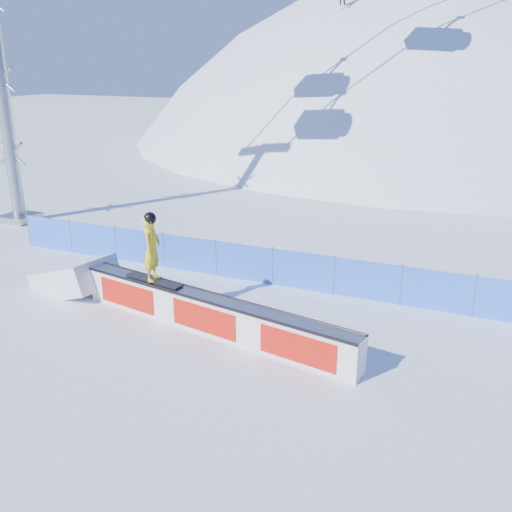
% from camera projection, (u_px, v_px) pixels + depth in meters
% --- Properties ---
extents(ground, '(160.00, 160.00, 0.00)m').
position_uv_depth(ground, '(242.00, 354.00, 13.88)').
color(ground, white).
rests_on(ground, ground).
extents(snow_hill, '(64.00, 64.00, 64.00)m').
position_uv_depth(snow_hill, '(421.00, 324.00, 56.21)').
color(snow_hill, white).
rests_on(snow_hill, ground).
extents(safety_fence, '(22.05, 0.05, 1.30)m').
position_uv_depth(safety_fence, '(303.00, 271.00, 17.58)').
color(safety_fence, blue).
rests_on(safety_fence, ground).
extents(rail_box, '(8.49, 2.13, 1.02)m').
position_uv_depth(rail_box, '(210.00, 315.00, 14.83)').
color(rail_box, white).
rests_on(rail_box, ground).
extents(snow_ramp, '(2.84, 2.06, 1.62)m').
position_uv_depth(snow_ramp, '(76.00, 289.00, 17.80)').
color(snow_ramp, white).
rests_on(snow_ramp, ground).
extents(snowboarder, '(1.90, 0.72, 1.95)m').
position_uv_depth(snowboarder, '(152.00, 248.00, 15.37)').
color(snowboarder, black).
rests_on(snowboarder, rail_box).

